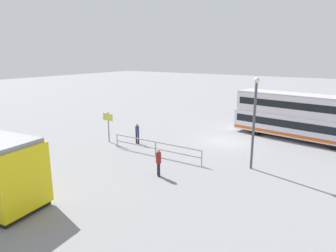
{
  "coord_description": "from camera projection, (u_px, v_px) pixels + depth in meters",
  "views": [
    {
      "loc": [
        -9.59,
        23.52,
        7.27
      ],
      "look_at": [
        2.18,
        5.73,
        2.18
      ],
      "focal_mm": 32.31,
      "sensor_mm": 36.0,
      "label": 1
    }
  ],
  "objects": [
    {
      "name": "ground_plane",
      "position": [
        226.0,
        141.0,
        25.92
      ],
      "size": [
        160.0,
        160.0,
        0.0
      ],
      "primitive_type": "plane",
      "color": "gray"
    },
    {
      "name": "double_decker_bus",
      "position": [
        301.0,
        117.0,
        25.91
      ],
      "size": [
        11.68,
        4.37,
        3.95
      ],
      "color": "silver",
      "rests_on": "ground"
    },
    {
      "name": "pedestrian_near_railing",
      "position": [
        137.0,
        132.0,
        24.98
      ],
      "size": [
        0.36,
        0.34,
        1.71
      ],
      "color": "black",
      "rests_on": "ground"
    },
    {
      "name": "pedestrian_crossing",
      "position": [
        159.0,
        161.0,
        18.24
      ],
      "size": [
        0.45,
        0.45,
        1.74
      ],
      "color": "black",
      "rests_on": "ground"
    },
    {
      "name": "pedestrian_railing",
      "position": [
        155.0,
        146.0,
        22.01
      ],
      "size": [
        7.65,
        0.09,
        1.08
      ],
      "color": "gray",
      "rests_on": "ground"
    },
    {
      "name": "info_sign",
      "position": [
        108.0,
        121.0,
        25.25
      ],
      "size": [
        1.16,
        0.17,
        2.57
      ],
      "color": "slate",
      "rests_on": "ground"
    },
    {
      "name": "street_lamp",
      "position": [
        254.0,
        116.0,
        18.9
      ],
      "size": [
        0.36,
        0.36,
        5.9
      ],
      "color": "#4C4C51",
      "rests_on": "ground"
    }
  ]
}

